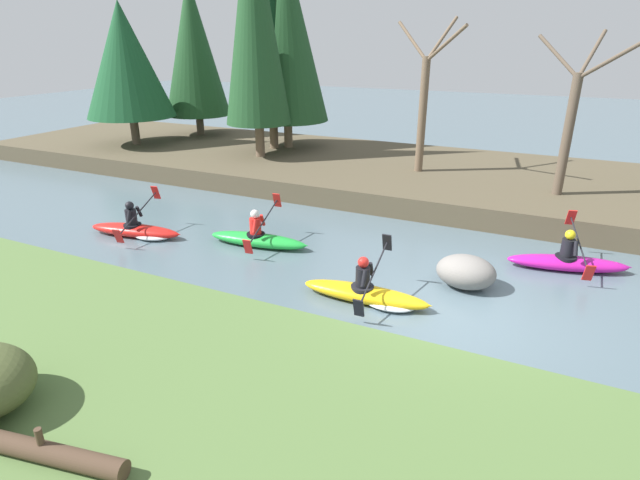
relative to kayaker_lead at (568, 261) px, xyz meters
name	(u,v)px	position (x,y,z in m)	size (l,w,h in m)	color
ground_plane	(447,318)	(-2.11, -3.44, -0.22)	(90.00, 90.00, 0.00)	slate
riverbank_far	(504,185)	(-2.11, 5.81, 0.12)	(44.00, 8.17, 0.68)	brown
conifer_tree_far_left	(125,60)	(-17.75, 4.54, 4.01)	(3.75, 3.75, 5.90)	brown
conifer_tree_left	(193,48)	(-16.65, 7.72, 4.47)	(3.06, 3.06, 7.08)	brown
conifer_tree_mid_left	(271,40)	(-11.73, 6.45, 4.79)	(2.57, 2.57, 7.40)	brown
conifer_tree_centre	(254,13)	(-11.41, 4.81, 5.72)	(2.53, 2.53, 9.25)	brown
conifer_tree_mid_right	(286,33)	(-11.27, 6.91, 5.06)	(3.46, 3.46, 8.04)	#7A664C
bare_tree_upstream	(424,101)	(-5.01, 5.22, 2.88)	(2.86, 2.83, 5.13)	brown
bare_tree_mid_upstream	(571,121)	(-0.42, 4.21, 2.67)	(2.62, 2.59, 4.67)	brown
kayaker_lead	(568,261)	(0.00, 0.00, 0.00)	(2.78, 2.05, 1.20)	#C61999
kayaker_middle	(370,294)	(-3.70, -3.49, -0.02)	(2.78, 2.07, 1.20)	yellow
kayaker_trailing	(259,238)	(-7.40, -1.88, 0.00)	(2.80, 2.07, 1.20)	green
kayaker_far_back	(138,230)	(-10.76, -2.71, -0.02)	(2.79, 2.06, 1.20)	red
boulder_midstream	(466,272)	(-2.05, -1.92, 0.14)	(1.29, 1.01, 0.73)	gray
driftwood_log	(29,448)	(-5.51, -9.71, 0.65)	(2.47, 0.67, 0.44)	#4C3828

